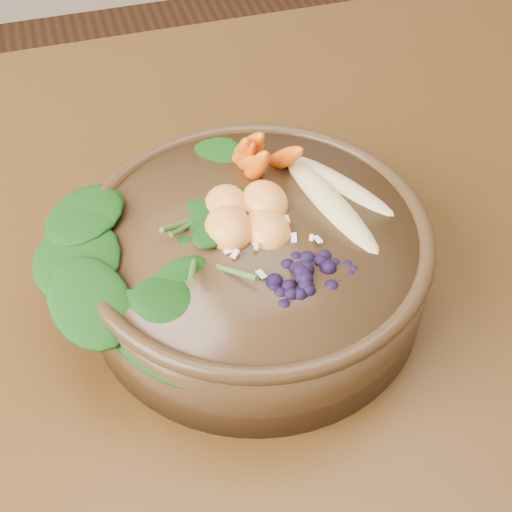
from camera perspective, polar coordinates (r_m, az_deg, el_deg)
ground at (r=1.39m, az=10.29°, el=-19.25°), size 4.00×4.00×0.00m
dining_table at (r=0.85m, az=16.08°, el=-0.57°), size 1.60×0.90×0.75m
stoneware_bowl at (r=0.63m, az=0.00°, el=-0.62°), size 0.36×0.36×0.08m
kale_heap at (r=0.61m, az=-6.76°, el=5.41°), size 0.23×0.22×0.05m
carrot_cluster at (r=0.65m, az=0.42°, el=10.62°), size 0.08×0.08×0.08m
banana_halves at (r=0.63m, az=6.58°, el=5.96°), size 0.10×0.17×0.03m
mandarin_cluster at (r=0.60m, az=-0.74°, el=4.24°), size 0.11×0.11×0.03m
blueberry_pile at (r=0.55m, az=3.58°, el=-0.27°), size 0.16×0.13×0.04m
coconut_flakes at (r=0.59m, az=1.21°, el=1.12°), size 0.11×0.09×0.01m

